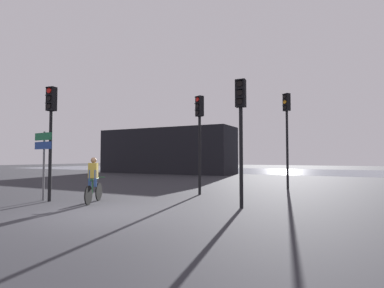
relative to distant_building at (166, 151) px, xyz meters
name	(u,v)px	position (x,y,z in m)	size (l,w,h in m)	color
ground_plane	(98,213)	(10.32, -20.14, -2.30)	(120.00, 120.00, 0.00)	#28282D
water_strip	(285,171)	(10.32, 10.00, -2.30)	(80.00, 16.00, 0.01)	slate
distant_building	(166,151)	(0.00, 0.00, 0.00)	(14.43, 4.00, 4.61)	black
traffic_light_near_right	(241,118)	(13.74, -17.37, 0.59)	(0.33, 0.35, 4.14)	black
traffic_light_center	(199,126)	(11.03, -14.82, 0.71)	(0.39, 0.41, 4.33)	black
traffic_light_near_left	(51,121)	(6.97, -19.16, 0.66)	(0.35, 0.37, 4.25)	black
traffic_light_far_right	(287,123)	(14.08, -10.78, 1.09)	(0.40, 0.42, 4.92)	black
direction_sign_post	(43,153)	(6.56, -19.14, -0.51)	(1.10, 0.18, 2.60)	slate
cyclist	(93,180)	(8.71, -18.72, -1.48)	(0.81, 1.56, 1.62)	black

